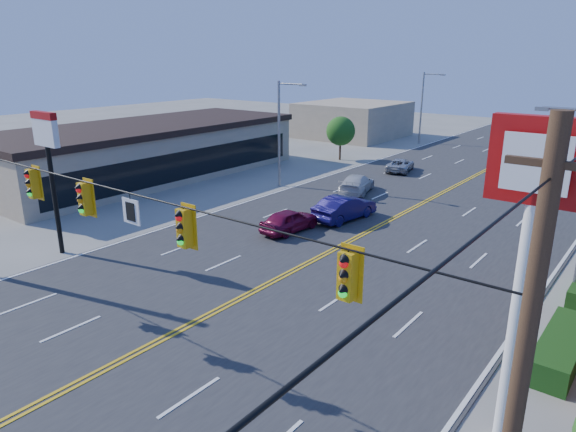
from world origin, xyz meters
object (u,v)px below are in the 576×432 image
Objects in this scene: signal_span at (107,221)px; kfc_pylon at (531,223)px; car_white at (357,184)px; pizza_hut_sign at (48,154)px; car_magenta at (289,221)px; car_silver at (400,166)px; car_blue at (345,209)px.

kfc_pylon is (11.12, 4.00, 1.16)m from signal_span.
kfc_pylon is at bearing 112.62° from car_white.
pizza_hut_sign is at bearing 56.91° from car_white.
car_magenta is at bearing 81.78° from car_white.
pizza_hut_sign is (-10.88, 4.00, 0.30)m from signal_span.
signal_span is at bearing -20.19° from pizza_hut_sign.
kfc_pylon reaches higher than car_silver.
car_blue is 15.29m from car_silver.
kfc_pylon is at bearing 149.96° from car_magenta.
pizza_hut_sign is at bearing 65.91° from car_silver.
car_white is 1.14× the size of car_silver.
pizza_hut_sign is at bearing 64.54° from car_blue.
kfc_pylon is 33.56m from car_silver.
car_white is (-2.77, 6.17, -0.08)m from car_blue.
car_white is (-1.46, 10.03, 0.02)m from car_magenta.
car_blue is 1.12× the size of car_silver.
car_silver is at bearing -69.71° from car_blue.
car_white is at bearing 129.12° from kfc_pylon.
signal_span is 5.31× the size of car_blue.
car_white is (5.90, 19.80, -4.51)m from pizza_hut_sign.
car_white reaches higher than car_magenta.
car_magenta is at bearing 146.29° from kfc_pylon.
car_magenta reaches higher than car_silver.
car_silver is (-0.74, 8.71, -0.11)m from car_white.
car_magenta is 18.87m from car_silver.
car_silver is (-5.72, 32.51, -4.32)m from signal_span.
signal_span is at bearing 104.15° from car_blue.
signal_span is at bearing -160.22° from kfc_pylon.
car_blue reaches higher than car_magenta.
pizza_hut_sign reaches higher than car_white.
car_blue is 0.98× the size of car_white.
car_silver is (-16.84, 28.51, -5.48)m from kfc_pylon.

